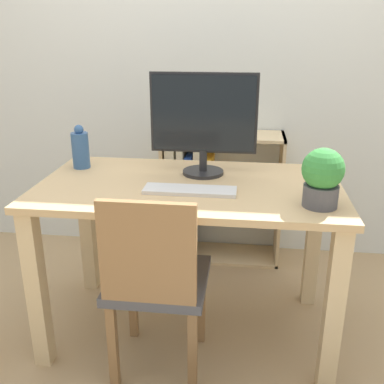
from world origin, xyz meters
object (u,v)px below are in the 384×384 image
keyboard (190,190)px  potted_plant (322,176)px  bookshelf (201,194)px  vase (80,149)px  chair (155,279)px  monitor (204,118)px

keyboard → potted_plant: 0.53m
bookshelf → vase: bearing=-131.1°
keyboard → vase: (-0.57, 0.28, 0.09)m
vase → potted_plant: (1.08, -0.37, 0.03)m
chair → vase: bearing=140.9°
vase → monitor: bearing=-2.2°
monitor → potted_plant: monitor is taller
monitor → chair: (-0.14, -0.46, -0.56)m
monitor → chair: size_ratio=0.58×
chair → bookshelf: size_ratio=1.03×
monitor → vase: monitor is taller
potted_plant → chair: (-0.62, -0.11, -0.42)m
monitor → potted_plant: bearing=-35.9°
vase → chair: 0.77m
keyboard → vase: vase is taller
potted_plant → chair: potted_plant is taller
vase → keyboard: bearing=-26.2°
vase → potted_plant: bearing=-19.0°
potted_plant → bookshelf: size_ratio=0.28×
vase → potted_plant: 1.14m
keyboard → chair: bearing=-119.1°
vase → chair: bearing=-46.7°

